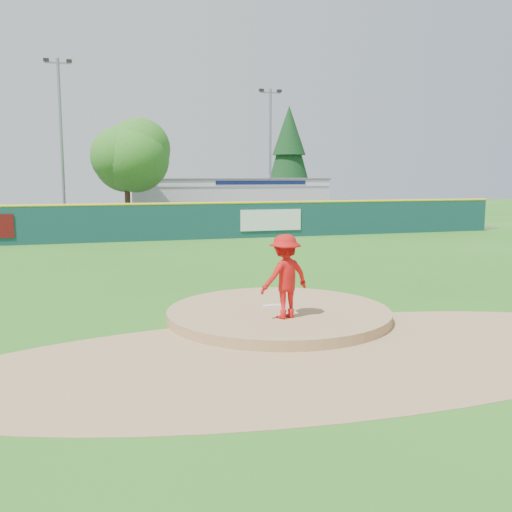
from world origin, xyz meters
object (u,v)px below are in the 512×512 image
object	(u,v)px
pool_building_grp	(223,199)
light_pole_right	(270,149)
pitcher	(285,276)
conifer_tree	(289,153)
van	(237,220)
light_pole_left	(61,137)
deciduous_tree	(126,159)

from	to	relation	value
pool_building_grp	light_pole_right	xyz separation A→B (m)	(3.00, -2.99, 3.88)
pitcher	conifer_tree	xyz separation A→B (m)	(13.14, 36.87, 4.32)
pool_building_grp	van	bearing A→B (deg)	-98.68
conifer_tree	light_pole_left	distance (m)	21.03
deciduous_tree	conifer_tree	distance (m)	18.63
van	light_pole_left	xyz separation A→B (m)	(-10.28, 6.25, 5.26)
deciduous_tree	conifer_tree	bearing A→B (deg)	36.25
pool_building_grp	conifer_tree	bearing A→B (deg)	29.78
deciduous_tree	light_pole_right	distance (m)	11.75
light_pole_left	van	bearing A→B (deg)	-31.28
pitcher	van	world-z (taller)	pitcher
light_pole_left	light_pole_right	size ratio (longest dim) A/B	1.10
deciduous_tree	light_pole_left	xyz separation A→B (m)	(-4.00, 2.00, 1.50)
van	pitcher	bearing A→B (deg)	-172.60
pool_building_grp	conifer_tree	xyz separation A→B (m)	(7.00, 4.01, 3.88)
van	pool_building_grp	bearing A→B (deg)	10.28
deciduous_tree	conifer_tree	world-z (taller)	conifer_tree
deciduous_tree	pitcher	bearing A→B (deg)	-85.89
pool_building_grp	light_pole_right	size ratio (longest dim) A/B	1.52
van	light_pole_left	world-z (taller)	light_pole_left
deciduous_tree	light_pole_left	bearing A→B (deg)	153.43
pitcher	pool_building_grp	bearing A→B (deg)	-118.18
conifer_tree	light_pole_left	size ratio (longest dim) A/B	0.86
light_pole_right	van	bearing A→B (deg)	-119.76
conifer_tree	light_pole_right	bearing A→B (deg)	-119.74
deciduous_tree	van	bearing A→B (deg)	-34.06
pool_building_grp	light_pole_left	distance (m)	13.72
van	conifer_tree	distance (m)	18.19
deciduous_tree	light_pole_right	xyz separation A→B (m)	(11.00, 4.00, 0.99)
conifer_tree	light_pole_right	distance (m)	8.06
light_pole_left	light_pole_right	distance (m)	15.14
deciduous_tree	light_pole_right	bearing A→B (deg)	19.98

